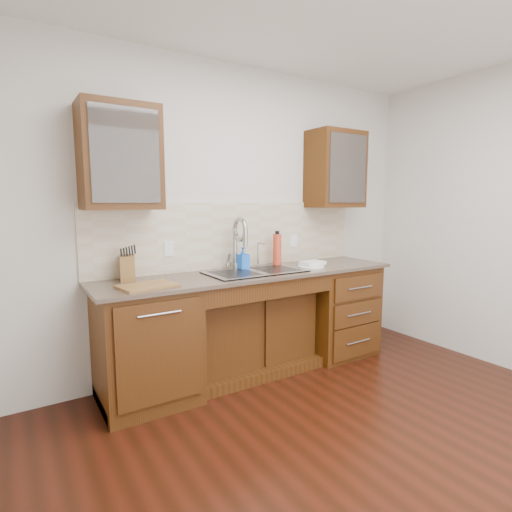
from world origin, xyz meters
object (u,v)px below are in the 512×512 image
knife_block (127,268)px  cutting_board (147,286)px  soap_bottle (243,258)px  plate (311,267)px  water_bottle (277,250)px

knife_block → cutting_board: 0.33m
soap_bottle → knife_block: size_ratio=1.04×
plate → cutting_board: (-1.53, -0.04, 0.00)m
knife_block → soap_bottle: bearing=11.1°
cutting_board → water_bottle: bearing=12.2°
soap_bottle → water_bottle: bearing=-6.3°
plate → water_bottle: bearing=130.3°
soap_bottle → cutting_board: 0.99m
water_bottle → knife_block: bearing=178.9°
cutting_board → plate: bearing=1.5°
soap_bottle → knife_block: (-1.00, 0.04, -0.00)m
knife_block → water_bottle: bearing=12.2°
knife_block → cutting_board: knife_block is taller
water_bottle → cutting_board: size_ratio=0.78×
soap_bottle → water_bottle: size_ratio=0.67×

